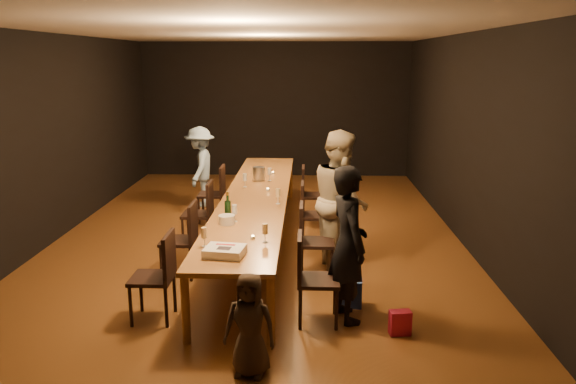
{
  "coord_description": "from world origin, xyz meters",
  "views": [
    {
      "loc": [
        0.73,
        -7.71,
        2.64
      ],
      "look_at": [
        0.49,
        -0.86,
        1.0
      ],
      "focal_mm": 35.0,
      "sensor_mm": 36.0,
      "label": 1
    }
  ],
  "objects_px": {
    "chair_left_1": "(178,240)",
    "chair_right_3": "(315,195)",
    "table": "(256,198)",
    "ice_bucket": "(259,174)",
    "chair_right_0": "(318,279)",
    "woman_tan": "(340,199)",
    "child": "(250,325)",
    "chair_right_1": "(317,241)",
    "woman_birthday": "(348,244)",
    "man_blue": "(200,167)",
    "plate_stack": "(227,220)",
    "champagne_bottle": "(228,205)",
    "chair_left_0": "(152,277)",
    "chair_right_2": "(316,215)",
    "chair_left_3": "(211,194)",
    "birthday_cake": "(225,251)",
    "chair_left_2": "(197,214)"
  },
  "relations": [
    {
      "from": "chair_left_1",
      "to": "chair_right_3",
      "type": "bearing_deg",
      "value": -35.31
    },
    {
      "from": "table",
      "to": "chair_right_3",
      "type": "xyz_separation_m",
      "value": [
        0.85,
        1.2,
        -0.24
      ]
    },
    {
      "from": "ice_bucket",
      "to": "chair_right_0",
      "type": "bearing_deg",
      "value": -75.22
    },
    {
      "from": "woman_tan",
      "to": "child",
      "type": "bearing_deg",
      "value": 151.13
    },
    {
      "from": "chair_right_1",
      "to": "woman_birthday",
      "type": "distance_m",
      "value": 1.2
    },
    {
      "from": "man_blue",
      "to": "plate_stack",
      "type": "distance_m",
      "value": 3.78
    },
    {
      "from": "champagne_bottle",
      "to": "plate_stack",
      "type": "bearing_deg",
      "value": -85.35
    },
    {
      "from": "chair_left_0",
      "to": "chair_right_2",
      "type": "bearing_deg",
      "value": -35.31
    },
    {
      "from": "champagne_bottle",
      "to": "chair_right_1",
      "type": "bearing_deg",
      "value": 0.42
    },
    {
      "from": "chair_right_3",
      "to": "chair_left_1",
      "type": "bearing_deg",
      "value": -35.31
    },
    {
      "from": "chair_right_1",
      "to": "ice_bucket",
      "type": "distance_m",
      "value": 2.39
    },
    {
      "from": "woman_birthday",
      "to": "chair_left_3",
      "type": "bearing_deg",
      "value": 13.18
    },
    {
      "from": "chair_left_3",
      "to": "champagne_bottle",
      "type": "bearing_deg",
      "value": -165.51
    },
    {
      "from": "chair_right_3",
      "to": "birthday_cake",
      "type": "bearing_deg",
      "value": -13.95
    },
    {
      "from": "chair_right_0",
      "to": "woman_birthday",
      "type": "distance_m",
      "value": 0.47
    },
    {
      "from": "chair_left_0",
      "to": "birthday_cake",
      "type": "xyz_separation_m",
      "value": [
        0.78,
        -0.12,
        0.33
      ]
    },
    {
      "from": "table",
      "to": "chair_left_0",
      "type": "distance_m",
      "value": 2.56
    },
    {
      "from": "chair_right_2",
      "to": "chair_left_2",
      "type": "height_order",
      "value": "same"
    },
    {
      "from": "woman_tan",
      "to": "champagne_bottle",
      "type": "relative_size",
      "value": 5.41
    },
    {
      "from": "birthday_cake",
      "to": "champagne_bottle",
      "type": "bearing_deg",
      "value": 104.71
    },
    {
      "from": "chair_right_3",
      "to": "chair_left_1",
      "type": "xyz_separation_m",
      "value": [
        -1.7,
        -2.4,
        0.0
      ]
    },
    {
      "from": "chair_right_1",
      "to": "champagne_bottle",
      "type": "distance_m",
      "value": 1.17
    },
    {
      "from": "chair_right_3",
      "to": "plate_stack",
      "type": "relative_size",
      "value": 4.88
    },
    {
      "from": "chair_right_1",
      "to": "chair_right_3",
      "type": "bearing_deg",
      "value": 180.0
    },
    {
      "from": "chair_right_2",
      "to": "chair_left_0",
      "type": "height_order",
      "value": "same"
    },
    {
      "from": "chair_right_3",
      "to": "chair_right_2",
      "type": "bearing_deg",
      "value": -0.0
    },
    {
      "from": "chair_right_1",
      "to": "chair_left_0",
      "type": "height_order",
      "value": "same"
    },
    {
      "from": "chair_right_0",
      "to": "chair_right_2",
      "type": "xyz_separation_m",
      "value": [
        0.0,
        2.4,
        0.0
      ]
    },
    {
      "from": "chair_left_3",
      "to": "chair_right_0",
      "type": "bearing_deg",
      "value": -154.72
    },
    {
      "from": "woman_tan",
      "to": "woman_birthday",
      "type": "bearing_deg",
      "value": 169.9
    },
    {
      "from": "chair_right_1",
      "to": "child",
      "type": "bearing_deg",
      "value": -15.12
    },
    {
      "from": "chair_right_2",
      "to": "ice_bucket",
      "type": "distance_m",
      "value": 1.38
    },
    {
      "from": "ice_bucket",
      "to": "man_blue",
      "type": "bearing_deg",
      "value": 134.02
    },
    {
      "from": "chair_right_3",
      "to": "woman_tan",
      "type": "relative_size",
      "value": 0.52
    },
    {
      "from": "table",
      "to": "plate_stack",
      "type": "height_order",
      "value": "plate_stack"
    },
    {
      "from": "chair_right_3",
      "to": "chair_left_2",
      "type": "height_order",
      "value": "same"
    },
    {
      "from": "child",
      "to": "champagne_bottle",
      "type": "distance_m",
      "value": 2.29
    },
    {
      "from": "chair_left_2",
      "to": "chair_left_3",
      "type": "xyz_separation_m",
      "value": [
        0.0,
        1.2,
        0.0
      ]
    },
    {
      "from": "woman_birthday",
      "to": "champagne_bottle",
      "type": "xyz_separation_m",
      "value": [
        -1.38,
        1.1,
        0.1
      ]
    },
    {
      "from": "man_blue",
      "to": "table",
      "type": "bearing_deg",
      "value": 29.13
    },
    {
      "from": "plate_stack",
      "to": "chair_right_1",
      "type": "bearing_deg",
      "value": 13.44
    },
    {
      "from": "chair_left_1",
      "to": "child",
      "type": "height_order",
      "value": "chair_left_1"
    },
    {
      "from": "champagne_bottle",
      "to": "chair_left_0",
      "type": "bearing_deg",
      "value": -117.56
    },
    {
      "from": "chair_right_0",
      "to": "chair_left_1",
      "type": "xyz_separation_m",
      "value": [
        -1.7,
        1.2,
        0.0
      ]
    },
    {
      "from": "woman_birthday",
      "to": "champagne_bottle",
      "type": "height_order",
      "value": "woman_birthday"
    },
    {
      "from": "woman_tan",
      "to": "plate_stack",
      "type": "xyz_separation_m",
      "value": [
        -1.36,
        -0.69,
        -0.08
      ]
    },
    {
      "from": "table",
      "to": "chair_left_3",
      "type": "distance_m",
      "value": 1.49
    },
    {
      "from": "birthday_cake",
      "to": "chair_right_2",
      "type": "bearing_deg",
      "value": 77.93
    },
    {
      "from": "chair_right_2",
      "to": "chair_left_2",
      "type": "relative_size",
      "value": 1.0
    },
    {
      "from": "woman_birthday",
      "to": "man_blue",
      "type": "xyz_separation_m",
      "value": [
        -2.36,
        4.49,
        -0.08
      ]
    }
  ]
}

